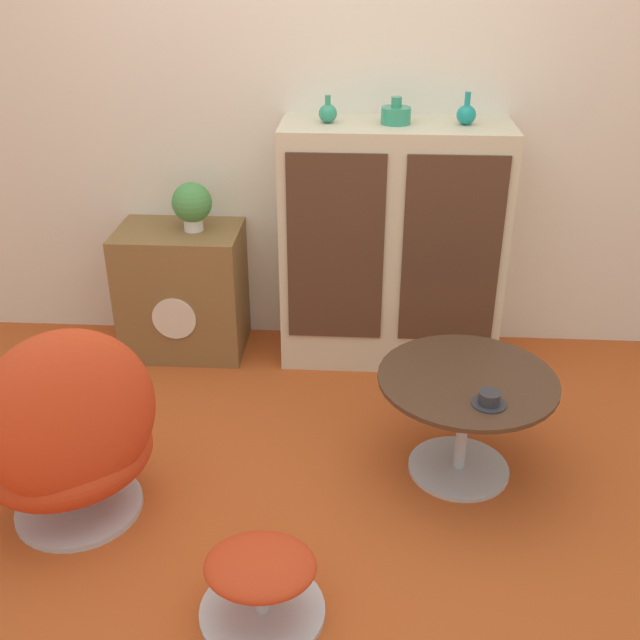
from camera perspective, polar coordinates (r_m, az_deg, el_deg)
ground_plane at (r=2.87m, az=-0.84°, el=-14.22°), size 12.00×12.00×0.00m
wall_back at (r=3.63m, az=0.81°, el=17.73°), size 6.40×0.06×2.60m
sideboard at (r=3.59m, az=5.47°, el=5.60°), size 1.04×0.41×1.16m
tv_console at (r=3.80m, az=-10.39°, el=2.22°), size 0.60×0.42×0.64m
egg_chair at (r=2.75m, az=-18.52°, el=-8.52°), size 0.80×0.79×0.80m
ottoman at (r=2.43m, az=-4.53°, el=-19.02°), size 0.40×0.40×0.24m
coffee_table at (r=2.92m, az=10.97°, el=-6.48°), size 0.67×0.67×0.43m
vase_leftmost at (r=3.42m, az=0.52°, el=15.51°), size 0.08×0.08×0.12m
vase_inner_left at (r=3.42m, az=5.81°, el=15.31°), size 0.13×0.13×0.12m
vase_inner_right at (r=3.44m, az=11.09°, el=15.15°), size 0.08×0.08×0.14m
potted_plant at (r=3.62m, az=-9.73°, el=8.71°), size 0.19×0.19×0.23m
teacup at (r=2.70m, az=12.76°, el=-5.93°), size 0.12×0.12×0.05m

